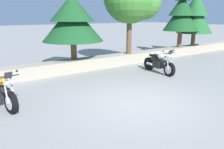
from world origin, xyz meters
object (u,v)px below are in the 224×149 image
motorcycle_orange_near_left (0,91)px  pine_tree_far_right (195,14)px  motorcycle_white_centre (159,63)px  pine_tree_far_left (72,19)px  pine_tree_mid_right (181,13)px

motorcycle_orange_near_left → pine_tree_far_right: (12.92, 2.65, 2.22)m
motorcycle_white_centre → pine_tree_far_right: bearing=22.7°
motorcycle_white_centre → pine_tree_far_left: pine_tree_far_left is taller
pine_tree_far_left → pine_tree_far_right: pine_tree_far_right is taller
motorcycle_orange_near_left → pine_tree_far_right: pine_tree_far_right is taller
pine_tree_far_left → pine_tree_far_right: 9.08m
motorcycle_orange_near_left → pine_tree_far_left: pine_tree_far_left is taller
motorcycle_orange_near_left → pine_tree_mid_right: pine_tree_mid_right is taller
motorcycle_white_centre → pine_tree_mid_right: bearing=29.0°
pine_tree_mid_right → motorcycle_white_centre: bearing=-151.0°
pine_tree_far_left → pine_tree_mid_right: (7.63, -0.25, 0.31)m
motorcycle_orange_near_left → motorcycle_white_centre: (6.78, 0.09, 0.00)m
pine_tree_far_left → pine_tree_far_right: (9.07, -0.29, 0.26)m
motorcycle_white_centre → pine_tree_far_left: (-2.94, 2.86, 1.96)m
motorcycle_orange_near_left → pine_tree_far_right: 13.37m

